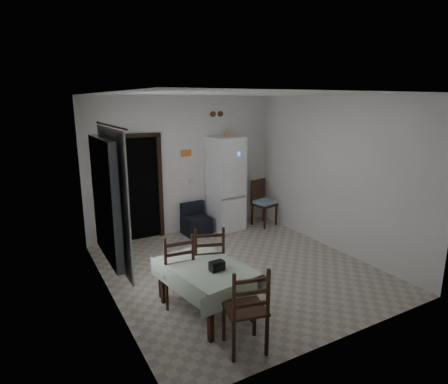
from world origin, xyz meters
name	(u,v)px	position (x,y,z in m)	size (l,w,h in m)	color
ground	(238,269)	(0.00, 0.00, 0.00)	(4.50, 4.50, 0.00)	#B3A392
ceiling	(240,94)	(0.00, 0.00, 2.90)	(4.20, 4.50, 0.02)	white
wall_back	(184,166)	(0.00, 2.25, 1.45)	(4.20, 0.02, 2.90)	silver
wall_front	(345,226)	(0.00, -2.25, 1.45)	(4.20, 0.02, 2.90)	silver
wall_left	(107,203)	(-2.10, 0.00, 1.45)	(0.02, 4.50, 2.90)	silver
wall_right	(334,174)	(2.10, 0.00, 1.45)	(0.02, 4.50, 2.90)	silver
doorway	(134,187)	(-1.05, 2.45, 1.06)	(1.06, 0.52, 2.22)	black
window_recess	(106,200)	(-2.15, -0.20, 1.55)	(0.10, 1.20, 1.60)	silver
curtain	(114,199)	(-2.04, -0.20, 1.55)	(0.02, 1.45, 1.85)	silver
curtain_rod	(110,125)	(-2.03, -0.20, 2.50)	(0.02, 0.02, 1.60)	black
calendar	(186,158)	(0.05, 2.24, 1.62)	(0.28, 0.02, 0.40)	white
calendar_image	(186,153)	(0.05, 2.23, 1.72)	(0.24, 0.01, 0.14)	orange
light_switch	(191,181)	(0.15, 2.24, 1.10)	(0.08, 0.02, 0.12)	beige
vent_left	(213,114)	(0.70, 2.23, 2.52)	(0.12, 0.12, 0.03)	brown
vent_right	(220,114)	(0.88, 2.23, 2.52)	(0.12, 0.12, 0.03)	brown
emergency_light	(239,112)	(1.35, 2.21, 2.55)	(0.25, 0.07, 0.09)	white
fridge	(226,184)	(0.84, 1.93, 1.03)	(0.67, 0.67, 2.05)	white
tan_cone	(227,132)	(0.90, 1.98, 2.15)	(0.23, 0.23, 0.18)	tan
navy_seat	(196,219)	(0.12, 1.93, 0.33)	(0.55, 0.53, 0.67)	black
corner_chair	(264,203)	(1.73, 1.69, 0.52)	(0.45, 0.45, 1.05)	black
dining_table	(206,289)	(-1.07, -0.92, 0.34)	(0.86, 1.31, 0.68)	#AEC1A5
black_bag	(217,266)	(-1.01, -1.12, 0.74)	(0.19, 0.11, 0.12)	black
dining_chair_far_left	(176,267)	(-1.31, -0.46, 0.52)	(0.45, 0.45, 1.05)	black
dining_chair_far_right	(208,258)	(-0.79, -0.43, 0.53)	(0.46, 0.46, 1.07)	black
dining_chair_near_head	(245,307)	(-1.03, -1.83, 0.53)	(0.45, 0.45, 1.06)	black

